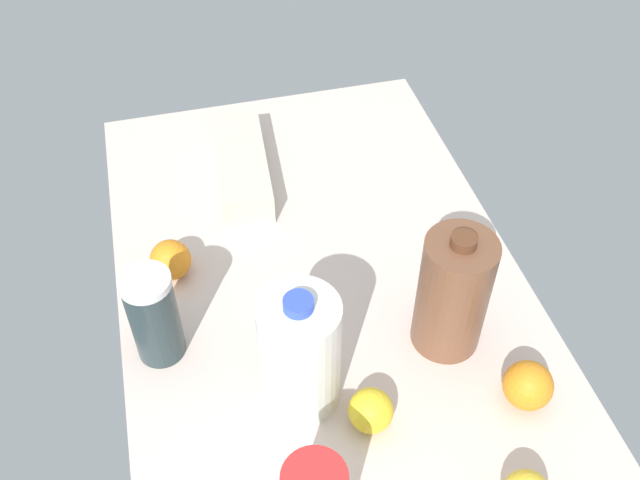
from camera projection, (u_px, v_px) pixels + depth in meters
The scene contains 8 objects.
countertop at pixel (320, 281), 137.59cm from camera, with size 120.00×76.00×3.00cm, color beige.
egg_carton at pixel (242, 166), 154.12cm from camera, with size 31.08×10.48×6.75cm, color beige.
chocolate_milk_jug at pixel (453, 294), 118.09cm from camera, with size 11.99×11.99×25.32cm.
shaker_bottle at pixel (154, 316), 117.97cm from camera, with size 8.47×8.47×18.70cm.
milk_jug at pixel (300, 353), 110.43cm from camera, with size 12.86×12.86×24.33cm.
lemon_loose at pixel (369, 411), 112.14cm from camera, with size 7.25×7.25×7.25cm, color yellow.
orange_by_jug at pixel (170, 260), 134.17cm from camera, with size 7.81×7.81×7.81cm, color orange.
orange_beside_bowl at pixel (528, 385), 114.87cm from camera, with size 8.15×8.15×8.15cm, color orange.
Camera 1 is at (87.07, -22.31, 105.98)cm, focal length 40.00 mm.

